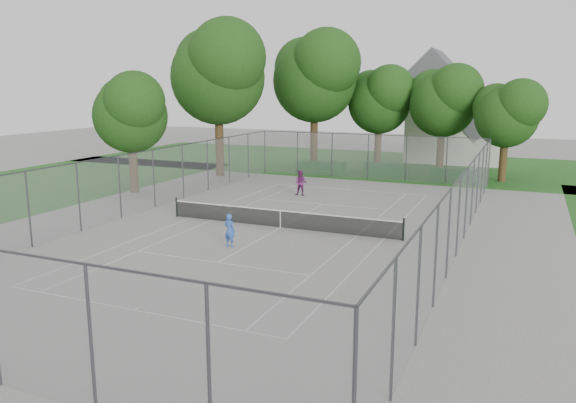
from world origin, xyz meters
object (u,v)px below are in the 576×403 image
at_px(tennis_net, 280,218).
at_px(girl_player, 230,230).
at_px(woman_player, 301,183).
at_px(house, 456,117).

distance_m(tennis_net, girl_player, 4.18).
height_order(tennis_net, girl_player, girl_player).
bearing_deg(woman_player, girl_player, -86.72).
bearing_deg(house, girl_player, -99.22).
xyz_separation_m(tennis_net, woman_player, (-2.27, 8.48, 0.34)).
distance_m(girl_player, woman_player, 12.69).
bearing_deg(house, woman_player, -108.04).
bearing_deg(woman_player, tennis_net, -78.80).
xyz_separation_m(tennis_net, girl_player, (-0.71, -4.11, 0.26)).
height_order(house, girl_player, house).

